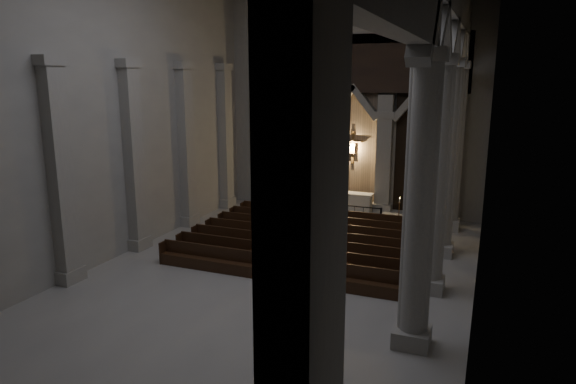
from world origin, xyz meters
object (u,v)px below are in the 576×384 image
object	(u,v)px
altar	(355,202)
worshipper	(336,223)
candle_stand_left	(292,206)
pews	(305,243)
candle_stand_right	(399,219)
altar_rail	(337,210)

from	to	relation	value
altar	worshipper	world-z (taller)	worshipper
candle_stand_left	pews	world-z (taller)	candle_stand_left
candle_stand_right	pews	world-z (taller)	candle_stand_right
altar_rail	worshipper	bearing A→B (deg)	-75.58
candle_stand_right	altar_rail	bearing A→B (deg)	-178.55
altar_rail	candle_stand_right	distance (m)	3.15
candle_stand_left	candle_stand_right	distance (m)	5.96
candle_stand_left	pews	xyz separation A→B (m)	(2.79, -5.65, -0.08)
pews	worshipper	xyz separation A→B (m)	(0.60, 2.62, 0.28)
candle_stand_left	candle_stand_right	bearing A→B (deg)	-5.79
candle_stand_right	pews	bearing A→B (deg)	-121.92
altar_rail	worshipper	distance (m)	2.42
altar	candle_stand_right	bearing A→B (deg)	-33.74
altar	worshipper	distance (m)	4.23
altar	candle_stand_left	bearing A→B (deg)	-159.71
altar_rail	pews	size ratio (longest dim) A/B	0.48
candle_stand_right	altar	bearing A→B (deg)	146.26
altar	pews	world-z (taller)	altar
pews	worshipper	world-z (taller)	worshipper
altar	candle_stand_left	size ratio (longest dim) A/B	1.36
candle_stand_right	worshipper	world-z (taller)	candle_stand_right
worshipper	pews	bearing A→B (deg)	-124.26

